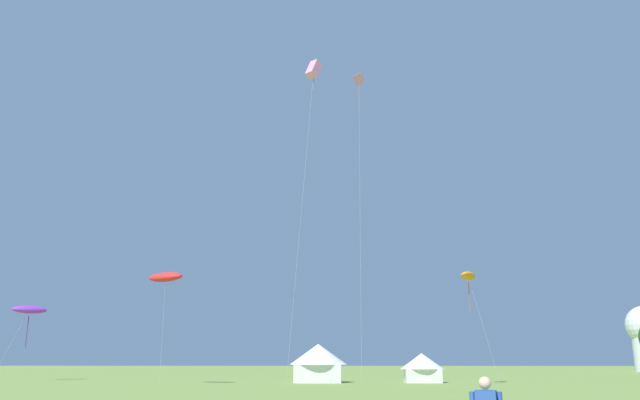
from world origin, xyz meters
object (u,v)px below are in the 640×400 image
at_px(kite_pink_box, 314,70).
at_px(kite_orange_parafoil, 468,276).
at_px(kite_purple_parafoil, 29,310).
at_px(festival_tent_left, 318,361).
at_px(festival_tent_center, 422,366).
at_px(kite_red_parafoil, 166,277).
at_px(kite_pink_diamond, 359,96).

bearing_deg(kite_pink_box, kite_orange_parafoil, 5.43).
relative_size(kite_purple_parafoil, festival_tent_left, 1.41).
height_order(kite_purple_parafoil, festival_tent_center, kite_purple_parafoil).
distance_m(kite_orange_parafoil, kite_pink_box, 23.13).
relative_size(kite_orange_parafoil, festival_tent_center, 2.41).
xyz_separation_m(kite_pink_box, festival_tent_center, (9.51, 5.47, -26.43)).
xyz_separation_m(kite_purple_parafoil, festival_tent_left, (28.87, -3.37, -4.91)).
height_order(kite_orange_parafoil, festival_tent_center, kite_orange_parafoil).
relative_size(kite_orange_parafoil, kite_red_parafoil, 1.01).
bearing_deg(kite_red_parafoil, festival_tent_left, 25.26).
relative_size(kite_purple_parafoil, kite_pink_box, 0.25).
xyz_separation_m(kite_pink_diamond, kite_pink_box, (-4.22, -3.12, 1.26)).
height_order(kite_red_parafoil, festival_tent_center, kite_red_parafoil).
bearing_deg(kite_pink_diamond, festival_tent_center, 23.96).
xyz_separation_m(kite_orange_parafoil, kite_red_parafoil, (-25.74, -1.77, -0.17)).
xyz_separation_m(kite_orange_parafoil, kite_pink_box, (-13.26, -1.26, 18.91)).
height_order(kite_red_parafoil, kite_pink_box, kite_pink_box).
height_order(kite_pink_diamond, festival_tent_left, kite_pink_diamond).
bearing_deg(kite_purple_parafoil, festival_tent_left, -6.65).
distance_m(kite_purple_parafoil, kite_red_parafoil, 18.80).
height_order(kite_pink_diamond, kite_pink_box, kite_pink_diamond).
bearing_deg(festival_tent_left, kite_orange_parafoil, -17.88).
bearing_deg(kite_pink_box, kite_purple_parafoil, 162.86).
height_order(kite_pink_diamond, kite_red_parafoil, kite_pink_diamond).
height_order(kite_orange_parafoil, kite_pink_box, kite_pink_box).
bearing_deg(kite_purple_parafoil, kite_red_parafoil, -30.03).
xyz_separation_m(kite_pink_box, festival_tent_left, (0.20, 5.47, -25.97)).
bearing_deg(festival_tent_center, kite_purple_parafoil, 174.96).
xyz_separation_m(kite_orange_parafoil, festival_tent_center, (-3.75, 4.21, -7.52)).
relative_size(kite_red_parafoil, festival_tent_left, 1.80).
relative_size(kite_purple_parafoil, festival_tent_center, 1.87).
xyz_separation_m(kite_purple_parafoil, kite_red_parafoil, (16.18, -9.35, 1.98)).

